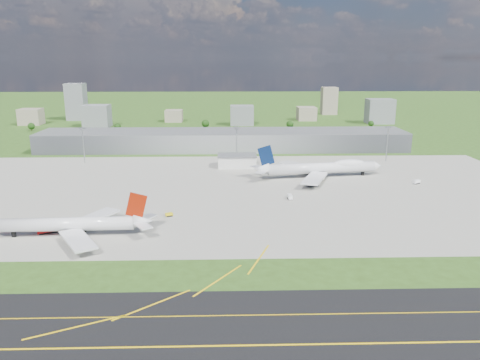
{
  "coord_description": "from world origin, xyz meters",
  "views": [
    {
      "loc": [
        3.3,
        -218.55,
        73.9
      ],
      "look_at": [
        10.09,
        29.02,
        9.0
      ],
      "focal_mm": 35.0,
      "sensor_mm": 36.0,
      "label": 1
    }
  ],
  "objects_px": {
    "airliner_red_twin": "(73,225)",
    "van_white_far": "(416,182)",
    "airliner_blue_quad": "(322,168)",
    "van_white_near": "(290,197)",
    "tug_yellow": "(169,215)",
    "crash_tender": "(6,224)",
    "fire_truck": "(48,229)"
  },
  "relations": [
    {
      "from": "airliner_red_twin",
      "to": "fire_truck",
      "type": "relative_size",
      "value": 7.33
    },
    {
      "from": "airliner_red_twin",
      "to": "van_white_far",
      "type": "relative_size",
      "value": 13.31
    },
    {
      "from": "crash_tender",
      "to": "van_white_far",
      "type": "distance_m",
      "value": 224.74
    },
    {
      "from": "crash_tender",
      "to": "van_white_near",
      "type": "height_order",
      "value": "crash_tender"
    },
    {
      "from": "airliner_red_twin",
      "to": "crash_tender",
      "type": "xyz_separation_m",
      "value": [
        -33.93,
        11.77,
        -3.46
      ]
    },
    {
      "from": "airliner_red_twin",
      "to": "van_white_far",
      "type": "distance_m",
      "value": 197.23
    },
    {
      "from": "van_white_near",
      "to": "airliner_blue_quad",
      "type": "bearing_deg",
      "value": -32.72
    },
    {
      "from": "fire_truck",
      "to": "crash_tender",
      "type": "relative_size",
      "value": 1.43
    },
    {
      "from": "airliner_red_twin",
      "to": "van_white_far",
      "type": "height_order",
      "value": "airliner_red_twin"
    },
    {
      "from": "airliner_red_twin",
      "to": "van_white_near",
      "type": "bearing_deg",
      "value": -154.77
    },
    {
      "from": "airliner_blue_quad",
      "to": "van_white_far",
      "type": "distance_m",
      "value": 57.35
    },
    {
      "from": "fire_truck",
      "to": "van_white_far",
      "type": "distance_m",
      "value": 207.09
    },
    {
      "from": "tug_yellow",
      "to": "van_white_near",
      "type": "height_order",
      "value": "van_white_near"
    },
    {
      "from": "airliner_blue_quad",
      "to": "tug_yellow",
      "type": "xyz_separation_m",
      "value": [
        -88.1,
        -73.82,
        -5.2
      ]
    },
    {
      "from": "van_white_far",
      "to": "fire_truck",
      "type": "bearing_deg",
      "value": 173.37
    },
    {
      "from": "van_white_near",
      "to": "van_white_far",
      "type": "xyz_separation_m",
      "value": [
        80.71,
        29.51,
        -0.03
      ]
    },
    {
      "from": "airliner_blue_quad",
      "to": "fire_truck",
      "type": "xyz_separation_m",
      "value": [
        -138.18,
        -94.01,
        -4.14
      ]
    },
    {
      "from": "airliner_blue_quad",
      "to": "tug_yellow",
      "type": "distance_m",
      "value": 115.06
    },
    {
      "from": "airliner_blue_quad",
      "to": "van_white_far",
      "type": "height_order",
      "value": "airliner_blue_quad"
    },
    {
      "from": "crash_tender",
      "to": "van_white_near",
      "type": "bearing_deg",
      "value": 2.85
    },
    {
      "from": "van_white_near",
      "to": "tug_yellow",
      "type": "bearing_deg",
      "value": 109.78
    },
    {
      "from": "van_white_near",
      "to": "airliner_red_twin",
      "type": "bearing_deg",
      "value": 113.52
    },
    {
      "from": "airliner_red_twin",
      "to": "tug_yellow",
      "type": "bearing_deg",
      "value": -149.16
    },
    {
      "from": "airliner_blue_quad",
      "to": "van_white_near",
      "type": "distance_m",
      "value": 54.28
    },
    {
      "from": "airliner_red_twin",
      "to": "van_white_near",
      "type": "distance_m",
      "value": 111.69
    },
    {
      "from": "airliner_blue_quad",
      "to": "van_white_far",
      "type": "relative_size",
      "value": 16.07
    },
    {
      "from": "airliner_blue_quad",
      "to": "crash_tender",
      "type": "xyz_separation_m",
      "value": [
        -159.7,
        -86.2,
        -4.47
      ]
    },
    {
      "from": "crash_tender",
      "to": "van_white_near",
      "type": "distance_m",
      "value": 138.93
    },
    {
      "from": "fire_truck",
      "to": "airliner_red_twin",
      "type": "bearing_deg",
      "value": -41.13
    },
    {
      "from": "van_white_near",
      "to": "fire_truck",
      "type": "bearing_deg",
      "value": 109.18
    },
    {
      "from": "airliner_red_twin",
      "to": "airliner_blue_quad",
      "type": "xyz_separation_m",
      "value": [
        125.78,
        97.97,
        1.01
      ]
    },
    {
      "from": "fire_truck",
      "to": "van_white_near",
      "type": "bearing_deg",
      "value": -0.69
    }
  ]
}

